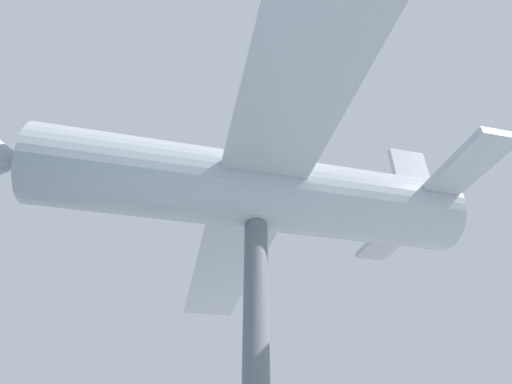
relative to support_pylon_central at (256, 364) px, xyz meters
The scene contains 2 objects.
support_pylon_central is the anchor object (origin of this frame).
suspended_airplane 4.07m from the support_pylon_central, 70.05° to the left, with size 19.05×12.45×3.11m.
Camera 1 is at (-6.93, 4.48, 1.49)m, focal length 28.00 mm.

